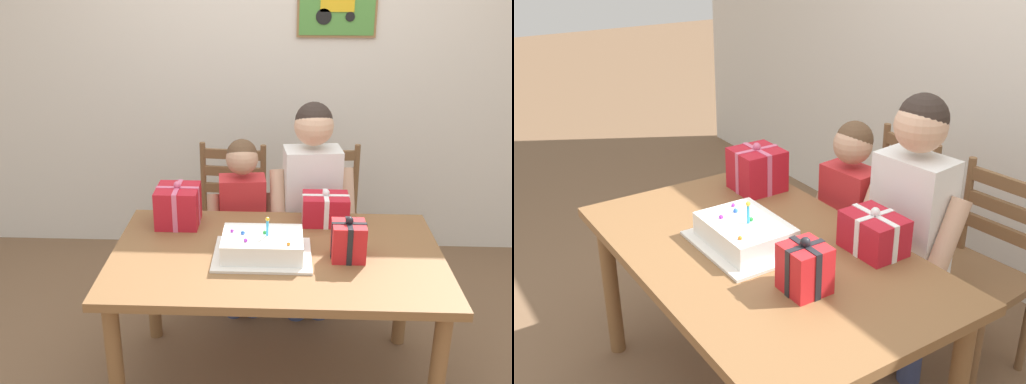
% 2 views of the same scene
% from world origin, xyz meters
% --- Properties ---
extents(ground_plane, '(20.00, 20.00, 0.00)m').
position_xyz_m(ground_plane, '(0.00, 0.00, 0.00)').
color(ground_plane, brown).
extents(back_wall, '(6.40, 0.11, 2.60)m').
position_xyz_m(back_wall, '(0.00, 1.61, 1.30)').
color(back_wall, silver).
rests_on(back_wall, ground).
extents(dining_table, '(1.51, 0.93, 0.74)m').
position_xyz_m(dining_table, '(0.00, 0.00, 0.64)').
color(dining_table, brown).
rests_on(dining_table, ground).
extents(birthday_cake, '(0.44, 0.34, 0.19)m').
position_xyz_m(birthday_cake, '(-0.07, -0.03, 0.78)').
color(birthday_cake, white).
rests_on(birthday_cake, dining_table).
extents(gift_box_red_large, '(0.23, 0.18, 0.18)m').
position_xyz_m(gift_box_red_large, '(0.24, 0.35, 0.81)').
color(gift_box_red_large, red).
rests_on(gift_box_red_large, dining_table).
extents(gift_box_beside_cake, '(0.15, 0.15, 0.20)m').
position_xyz_m(gift_box_beside_cake, '(0.32, -0.03, 0.82)').
color(gift_box_beside_cake, red).
rests_on(gift_box_beside_cake, dining_table).
extents(gift_box_corner_small, '(0.21, 0.22, 0.23)m').
position_xyz_m(gift_box_corner_small, '(-0.50, 0.30, 0.83)').
color(gift_box_corner_small, red).
rests_on(gift_box_corner_small, dining_table).
extents(chair_left, '(0.46, 0.46, 0.92)m').
position_xyz_m(chair_left, '(-0.30, 0.92, 0.47)').
color(chair_left, brown).
rests_on(chair_left, ground).
extents(chair_right, '(0.45, 0.45, 0.92)m').
position_xyz_m(chair_right, '(0.30, 0.92, 0.47)').
color(chair_right, brown).
rests_on(chair_right, ground).
extents(child_older, '(0.49, 0.29, 1.29)m').
position_xyz_m(child_older, '(0.18, 0.61, 0.79)').
color(child_older, '#38426B').
rests_on(child_older, ground).
extents(child_younger, '(0.41, 0.24, 1.09)m').
position_xyz_m(child_younger, '(-0.20, 0.61, 0.66)').
color(child_younger, '#38426B').
rests_on(child_younger, ground).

